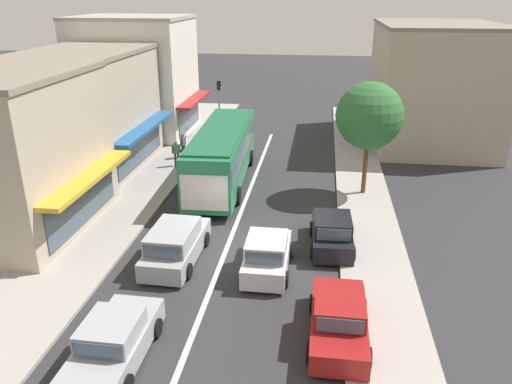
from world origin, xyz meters
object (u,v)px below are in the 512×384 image
(parked_sedan_kerb_front, at_px, (339,320))
(pedestrian_with_handbag_near, at_px, (177,152))
(wagon_behind_bus_mid, at_px, (176,244))
(street_tree_right, at_px, (369,116))
(city_bus, at_px, (222,152))
(parked_hatchback_kerb_second, at_px, (332,233))
(traffic_light_downstreet, at_px, (219,99))
(pedestrian_browsing_midblock, at_px, (183,144))
(hatchback_adjacent_lane_trail, at_px, (267,255))
(sedan_behind_bus_near, at_px, (114,342))

(parked_sedan_kerb_front, xyz_separation_m, pedestrian_with_handbag_near, (-9.63, 15.27, 0.40))
(wagon_behind_bus_mid, bearing_deg, street_tree_right, 45.98)
(city_bus, bearing_deg, wagon_behind_bus_mid, -91.08)
(wagon_behind_bus_mid, bearing_deg, parked_hatchback_kerb_second, 17.17)
(traffic_light_downstreet, distance_m, pedestrian_browsing_midblock, 6.34)
(pedestrian_with_handbag_near, bearing_deg, pedestrian_browsing_midblock, 91.74)
(pedestrian_with_handbag_near, bearing_deg, hatchback_adjacent_lane_trail, -58.97)
(wagon_behind_bus_mid, height_order, traffic_light_downstreet, traffic_light_downstreet)
(city_bus, height_order, street_tree_right, street_tree_right)
(pedestrian_with_handbag_near, bearing_deg, city_bus, -33.30)
(wagon_behind_bus_mid, bearing_deg, traffic_light_downstreet, 96.02)
(city_bus, distance_m, pedestrian_with_handbag_near, 4.06)
(street_tree_right, distance_m, pedestrian_browsing_midblock, 12.59)
(city_bus, relative_size, traffic_light_downstreet, 2.61)
(parked_hatchback_kerb_second, xyz_separation_m, traffic_light_downstreet, (-8.30, 16.92, 2.15))
(street_tree_right, height_order, pedestrian_browsing_midblock, street_tree_right)
(hatchback_adjacent_lane_trail, relative_size, parked_hatchback_kerb_second, 0.99)
(wagon_behind_bus_mid, height_order, sedan_behind_bus_near, wagon_behind_bus_mid)
(wagon_behind_bus_mid, bearing_deg, sedan_behind_bus_near, -91.16)
(hatchback_adjacent_lane_trail, xyz_separation_m, sedan_behind_bus_near, (-3.90, -5.74, -0.05))
(street_tree_right, bearing_deg, parked_hatchback_kerb_second, -105.29)
(wagon_behind_bus_mid, height_order, parked_hatchback_kerb_second, wagon_behind_bus_mid)
(parked_sedan_kerb_front, bearing_deg, wagon_behind_bus_mid, 147.89)
(parked_hatchback_kerb_second, height_order, pedestrian_with_handbag_near, pedestrian_with_handbag_near)
(sedan_behind_bus_near, bearing_deg, city_bus, 88.89)
(traffic_light_downstreet, distance_m, pedestrian_with_handbag_near, 7.95)
(city_bus, relative_size, pedestrian_browsing_midblock, 6.71)
(hatchback_adjacent_lane_trail, distance_m, parked_hatchback_kerb_second, 3.40)
(traffic_light_downstreet, height_order, street_tree_right, street_tree_right)
(street_tree_right, bearing_deg, traffic_light_downstreet, 133.64)
(hatchback_adjacent_lane_trail, height_order, pedestrian_with_handbag_near, pedestrian_with_handbag_near)
(city_bus, distance_m, hatchback_adjacent_lane_trail, 10.08)
(parked_hatchback_kerb_second, height_order, pedestrian_browsing_midblock, pedestrian_browsing_midblock)
(parked_hatchback_kerb_second, distance_m, traffic_light_downstreet, 18.96)
(pedestrian_with_handbag_near, height_order, pedestrian_browsing_midblock, same)
(sedan_behind_bus_near, bearing_deg, street_tree_right, 60.40)
(pedestrian_browsing_midblock, bearing_deg, traffic_light_downstreet, 78.47)
(city_bus, distance_m, street_tree_right, 8.29)
(city_bus, xyz_separation_m, parked_sedan_kerb_front, (6.30, -13.09, -1.22))
(wagon_behind_bus_mid, distance_m, street_tree_right, 12.13)
(hatchback_adjacent_lane_trail, xyz_separation_m, parked_sedan_kerb_front, (2.70, -3.74, -0.05))
(city_bus, bearing_deg, pedestrian_with_handbag_near, 146.70)
(parked_sedan_kerb_front, height_order, pedestrian_with_handbag_near, pedestrian_with_handbag_near)
(hatchback_adjacent_lane_trail, bearing_deg, parked_sedan_kerb_front, -54.23)
(parked_sedan_kerb_front, distance_m, traffic_light_downstreet, 24.54)
(wagon_behind_bus_mid, distance_m, pedestrian_browsing_midblock, 13.30)
(pedestrian_with_handbag_near, xyz_separation_m, pedestrian_browsing_midblock, (-0.05, 1.69, -0.00))
(hatchback_adjacent_lane_trail, distance_m, sedan_behind_bus_near, 6.94)
(city_bus, relative_size, wagon_behind_bus_mid, 2.41)
(sedan_behind_bus_near, xyz_separation_m, parked_hatchback_kerb_second, (6.43, 8.01, 0.05))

